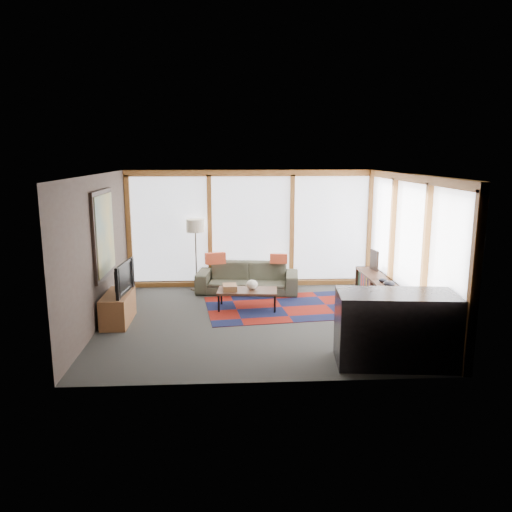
{
  "coord_description": "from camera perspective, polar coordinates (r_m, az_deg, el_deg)",
  "views": [
    {
      "loc": [
        -0.49,
        -8.56,
        2.94
      ],
      "look_at": [
        0.0,
        0.4,
        1.1
      ],
      "focal_mm": 35.0,
      "sensor_mm": 36.0,
      "label": 1
    }
  ],
  "objects": [
    {
      "name": "floor_lamp",
      "position": [
        10.96,
        -6.88,
        0.14
      ],
      "size": [
        0.39,
        0.39,
        1.56
      ],
      "primitive_type": null,
      "color": "#322718",
      "rests_on": "ground"
    },
    {
      "name": "coffee_table",
      "position": [
        9.65,
        -1.0,
        -4.97
      ],
      "size": [
        1.18,
        0.67,
        0.38
      ],
      "primitive_type": null,
      "rotation": [
        0.0,
        0.0,
        -0.09
      ],
      "color": "#352116",
      "rests_on": "ground"
    },
    {
      "name": "book_stack",
      "position": [
        9.58,
        -3.02,
        -3.6
      ],
      "size": [
        0.28,
        0.34,
        0.11
      ],
      "primitive_type": "cube",
      "rotation": [
        0.0,
        0.0,
        0.07
      ],
      "color": "brown",
      "rests_on": "coffee_table"
    },
    {
      "name": "vase",
      "position": [
        9.6,
        -0.47,
        -3.3
      ],
      "size": [
        0.26,
        0.26,
        0.19
      ],
      "primitive_type": "ellipsoid",
      "rotation": [
        0.0,
        0.0,
        0.21
      ],
      "color": "silver",
      "rests_on": "coffee_table"
    },
    {
      "name": "ground",
      "position": [
        9.06,
        0.14,
        -7.34
      ],
      "size": [
        5.5,
        5.5,
        0.0
      ],
      "primitive_type": "plane",
      "color": "#2B2C29",
      "rests_on": "ground"
    },
    {
      "name": "bowl_a",
      "position": [
        9.43,
        14.98,
        -3.06
      ],
      "size": [
        0.22,
        0.22,
        0.1
      ],
      "primitive_type": "ellipsoid",
      "rotation": [
        0.0,
        0.0,
        0.08
      ],
      "color": "black",
      "rests_on": "bookshelf"
    },
    {
      "name": "bar_counter",
      "position": [
        7.38,
        15.66,
        -7.99
      ],
      "size": [
        1.71,
        0.93,
        1.04
      ],
      "primitive_type": "cube",
      "rotation": [
        0.0,
        0.0,
        -0.1
      ],
      "color": "black",
      "rests_on": "ground"
    },
    {
      "name": "bowl_b",
      "position": [
        9.71,
        14.3,
        -2.69
      ],
      "size": [
        0.18,
        0.18,
        0.08
      ],
      "primitive_type": "ellipsoid",
      "rotation": [
        0.0,
        0.0,
        0.2
      ],
      "color": "black",
      "rests_on": "bookshelf"
    },
    {
      "name": "pillow_right",
      "position": [
        10.71,
        2.6,
        -0.3
      ],
      "size": [
        0.39,
        0.17,
        0.21
      ],
      "primitive_type": "cube",
      "rotation": [
        0.0,
        0.0,
        -0.15
      ],
      "color": "#C74829",
      "rests_on": "sofa"
    },
    {
      "name": "pillow_left",
      "position": [
        10.68,
        -4.67,
        -0.27
      ],
      "size": [
        0.46,
        0.23,
        0.24
      ],
      "primitive_type": "cube",
      "rotation": [
        0.0,
        0.0,
        0.24
      ],
      "color": "#C74829",
      "rests_on": "sofa"
    },
    {
      "name": "room_envelope",
      "position": [
        9.28,
        3.0,
        2.9
      ],
      "size": [
        5.52,
        5.02,
        2.62
      ],
      "color": "#3E302B",
      "rests_on": "ground"
    },
    {
      "name": "television",
      "position": [
        9.08,
        -15.33,
        -2.42
      ],
      "size": [
        0.22,
        0.97,
        0.55
      ],
      "primitive_type": "imported",
      "rotation": [
        0.0,
        0.0,
        1.48
      ],
      "color": "black",
      "rests_on": "tv_console"
    },
    {
      "name": "bookshelf",
      "position": [
        10.0,
        14.0,
        -4.16
      ],
      "size": [
        0.41,
        2.27,
        0.57
      ],
      "primitive_type": null,
      "color": "#352116",
      "rests_on": "ground"
    },
    {
      "name": "sofa",
      "position": [
        10.78,
        -0.97,
        -2.5
      ],
      "size": [
        2.26,
        1.13,
        0.63
      ],
      "primitive_type": "imported",
      "rotation": [
        0.0,
        0.0,
        -0.13
      ],
      "color": "#343427",
      "rests_on": "ground"
    },
    {
      "name": "tv_console",
      "position": [
        9.2,
        -15.49,
        -5.75
      ],
      "size": [
        0.44,
        1.06,
        0.53
      ],
      "primitive_type": "cube",
      "color": "brown",
      "rests_on": "ground"
    },
    {
      "name": "shelf_picture",
      "position": [
        10.64,
        13.36,
        -0.46
      ],
      "size": [
        0.09,
        0.32,
        0.42
      ],
      "primitive_type": "cube",
      "rotation": [
        0.0,
        0.0,
        0.17
      ],
      "color": "black",
      "rests_on": "bookshelf"
    },
    {
      "name": "rug",
      "position": [
        9.8,
        2.98,
        -5.86
      ],
      "size": [
        3.09,
        2.19,
        0.01
      ],
      "primitive_type": "cube",
      "rotation": [
        0.0,
        0.0,
        0.12
      ],
      "color": "maroon",
      "rests_on": "ground"
    }
  ]
}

